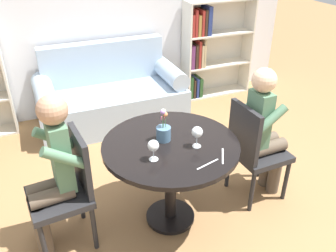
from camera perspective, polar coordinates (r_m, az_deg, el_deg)
The scene contains 14 objects.
ground_plane at distance 3.05m, azimuth 0.37°, elevation -14.43°, with size 16.00×16.00×0.00m, color olive.
back_wall at distance 4.42m, azimuth -11.73°, elevation 19.02°, with size 5.20×0.05×2.70m.
round_table at distance 2.67m, azimuth 0.42°, elevation -5.17°, with size 1.01×1.01×0.73m.
couch at distance 4.34m, azimuth -9.14°, elevation 4.56°, with size 1.71×0.80×0.92m.
bookshelf_right at distance 4.94m, azimuth 6.50°, elevation 12.27°, with size 0.96×0.28×1.30m.
chair_left at distance 2.67m, azimuth -15.75°, elevation -9.33°, with size 0.46×0.46×0.90m.
chair_right at distance 3.06m, azimuth 13.55°, elevation -3.47°, with size 0.43×0.43×0.90m.
person_left at distance 2.56m, azimuth -18.14°, elevation -7.21°, with size 0.44×0.36×1.22m.
person_right at distance 3.04m, azimuth 15.22°, elevation -0.87°, with size 0.43×0.35×1.20m.
wine_glass_left at distance 2.37m, azimuth -2.37°, elevation -3.27°, with size 0.08×0.08×0.15m.
wine_glass_right at distance 2.51m, azimuth 4.71°, elevation -1.08°, with size 0.08×0.08×0.16m.
flower_vase at distance 2.60m, azimuth -0.72°, elevation -0.82°, with size 0.11×0.11×0.25m.
knife_left_setting at distance 2.40m, azimuth 6.39°, elevation -6.10°, with size 0.19×0.06×0.00m.
fork_left_setting at distance 2.49m, azimuth 8.77°, elevation -4.78°, with size 0.10×0.17×0.00m.
Camera 1 is at (-0.86, -2.01, 2.13)m, focal length 38.00 mm.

